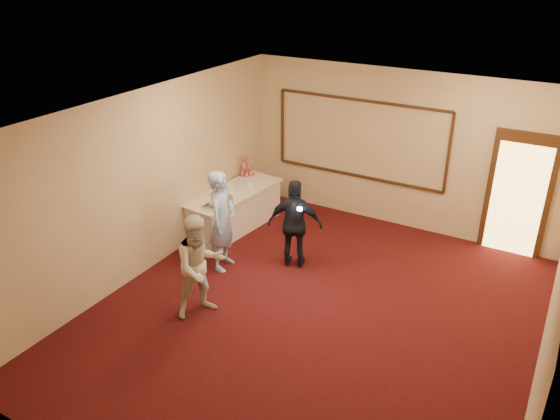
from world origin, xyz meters
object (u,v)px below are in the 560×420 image
at_px(pavlova_tray, 217,203).
at_px(plate_stack_a, 229,187).
at_px(tart, 226,198).
at_px(woman, 200,266).
at_px(cupcake_stand, 247,167).
at_px(guest, 295,224).
at_px(plate_stack_b, 251,182).
at_px(man, 222,221).
at_px(buffet_table, 234,209).

relative_size(pavlova_tray, plate_stack_a, 2.57).
xyz_separation_m(tart, woman, (1.03, -2.10, -0.01)).
xyz_separation_m(cupcake_stand, tart, (0.34, -1.23, -0.14)).
distance_m(cupcake_stand, woman, 3.61).
bearing_deg(guest, plate_stack_b, -52.48).
height_order(cupcake_stand, man, man).
bearing_deg(pavlova_tray, plate_stack_b, 90.46).
bearing_deg(woman, buffet_table, 54.57).
bearing_deg(plate_stack_a, woman, -64.16).
bearing_deg(guest, buffet_table, -39.79).
bearing_deg(cupcake_stand, plate_stack_a, -78.19).
height_order(buffet_table, woman, woman).
relative_size(cupcake_stand, man, 0.27).
bearing_deg(plate_stack_b, man, -72.94).
height_order(plate_stack_a, guest, guest).
distance_m(buffet_table, cupcake_stand, 1.03).
bearing_deg(plate_stack_b, buffet_table, -112.33).
xyz_separation_m(tart, man, (0.56, -0.88, 0.07)).
xyz_separation_m(pavlova_tray, plate_stack_a, (-0.22, 0.69, 0.00)).
bearing_deg(man, cupcake_stand, 13.15).
relative_size(tart, man, 0.18).
xyz_separation_m(buffet_table, guest, (1.67, -0.64, 0.39)).
relative_size(cupcake_stand, guest, 0.31).
xyz_separation_m(pavlova_tray, plate_stack_b, (-0.01, 1.11, -0.00)).
distance_m(plate_stack_a, plate_stack_b, 0.46).
relative_size(pavlova_tray, guest, 0.33).
distance_m(plate_stack_a, woman, 2.73).
height_order(man, woman, man).
bearing_deg(tart, cupcake_stand, 105.53).
bearing_deg(plate_stack_b, tart, -93.90).
xyz_separation_m(cupcake_stand, plate_stack_a, (0.18, -0.88, -0.09)).
height_order(tart, woman, woman).
bearing_deg(cupcake_stand, tart, -74.47).
relative_size(plate_stack_b, man, 0.11).
height_order(plate_stack_b, tart, plate_stack_b).
xyz_separation_m(buffet_table, pavlova_tray, (0.16, -0.73, 0.46)).
relative_size(pavlova_tray, man, 0.30).
distance_m(plate_stack_a, man, 1.43).
distance_m(plate_stack_b, man, 1.72).
relative_size(plate_stack_b, guest, 0.12).
height_order(plate_stack_b, woman, woman).
relative_size(plate_stack_a, man, 0.12).
distance_m(buffet_table, tart, 0.58).
xyz_separation_m(buffet_table, cupcake_stand, (-0.24, 0.84, 0.55)).
bearing_deg(woman, plate_stack_a, 56.03).
xyz_separation_m(plate_stack_b, woman, (0.98, -2.87, -0.06)).
bearing_deg(woman, man, 51.39).
xyz_separation_m(plate_stack_a, plate_stack_b, (0.21, 0.41, -0.01)).
bearing_deg(cupcake_stand, pavlova_tray, -75.64).
bearing_deg(pavlova_tray, woman, -61.16).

